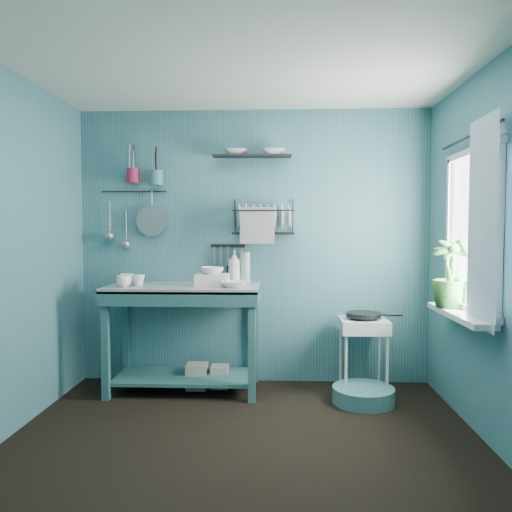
{
  "coord_description": "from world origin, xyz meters",
  "views": [
    {
      "loc": [
        0.22,
        -3.09,
        1.41
      ],
      "look_at": [
        0.05,
        0.85,
        1.2
      ],
      "focal_mm": 35.0,
      "sensor_mm": 36.0,
      "label": 1
    }
  ],
  "objects_px": {
    "mug_mid": "(139,280)",
    "soap_bottle": "(234,266)",
    "work_counter": "(184,338)",
    "utensil_cup_teal": "(157,178)",
    "water_bottle": "(245,267)",
    "utensil_cup_magenta": "(133,176)",
    "dish_rack": "(263,216)",
    "storage_tin_small": "(220,377)",
    "hotplate_stand": "(363,356)",
    "frying_pan": "(364,315)",
    "mug_left": "(124,281)",
    "floor_basin": "(363,395)",
    "mug_right": "(127,279)",
    "colander": "(152,221)",
    "storage_tin_large": "(197,376)",
    "potted_plant": "(451,273)",
    "wash_tub": "(212,280)"
  },
  "relations": [
    {
      "from": "mug_mid",
      "to": "soap_bottle",
      "type": "relative_size",
      "value": 0.33
    },
    {
      "from": "work_counter",
      "to": "utensil_cup_teal",
      "type": "height_order",
      "value": "utensil_cup_teal"
    },
    {
      "from": "water_bottle",
      "to": "utensil_cup_magenta",
      "type": "bearing_deg",
      "value": 179.53
    },
    {
      "from": "dish_rack",
      "to": "storage_tin_small",
      "type": "distance_m",
      "value": 1.48
    },
    {
      "from": "hotplate_stand",
      "to": "utensil_cup_teal",
      "type": "bearing_deg",
      "value": -176.79
    },
    {
      "from": "work_counter",
      "to": "utensil_cup_magenta",
      "type": "xyz_separation_m",
      "value": [
        -0.51,
        0.23,
        1.44
      ]
    },
    {
      "from": "frying_pan",
      "to": "storage_tin_small",
      "type": "xyz_separation_m",
      "value": [
        -1.25,
        0.08,
        -0.58
      ]
    },
    {
      "from": "soap_bottle",
      "to": "frying_pan",
      "type": "distance_m",
      "value": 1.22
    },
    {
      "from": "mug_left",
      "to": "soap_bottle",
      "type": "distance_m",
      "value": 0.97
    },
    {
      "from": "soap_bottle",
      "to": "mug_left",
      "type": "bearing_deg",
      "value": -158.2
    },
    {
      "from": "work_counter",
      "to": "mug_left",
      "type": "bearing_deg",
      "value": -164.03
    },
    {
      "from": "mug_left",
      "to": "floor_basin",
      "type": "bearing_deg",
      "value": -2.95
    },
    {
      "from": "mug_left",
      "to": "water_bottle",
      "type": "bearing_deg",
      "value": 20.81
    },
    {
      "from": "mug_right",
      "to": "colander",
      "type": "xyz_separation_m",
      "value": [
        0.16,
        0.26,
        0.51
      ]
    },
    {
      "from": "work_counter",
      "to": "frying_pan",
      "type": "xyz_separation_m",
      "value": [
        1.55,
        0.0,
        0.22
      ]
    },
    {
      "from": "utensil_cup_teal",
      "to": "mug_left",
      "type": "bearing_deg",
      "value": -116.79
    },
    {
      "from": "utensil_cup_magenta",
      "to": "hotplate_stand",
      "type": "bearing_deg",
      "value": -6.26
    },
    {
      "from": "frying_pan",
      "to": "mug_right",
      "type": "bearing_deg",
      "value": -179.92
    },
    {
      "from": "mug_left",
      "to": "utensil_cup_magenta",
      "type": "xyz_separation_m",
      "value": [
        -0.03,
        0.39,
        0.92
      ]
    },
    {
      "from": "mug_mid",
      "to": "storage_tin_small",
      "type": "xyz_separation_m",
      "value": [
        0.68,
        0.14,
        -0.87
      ]
    },
    {
      "from": "colander",
      "to": "storage_tin_small",
      "type": "height_order",
      "value": "colander"
    },
    {
      "from": "dish_rack",
      "to": "colander",
      "type": "relative_size",
      "value": 1.96
    },
    {
      "from": "water_bottle",
      "to": "hotplate_stand",
      "type": "xyz_separation_m",
      "value": [
        1.03,
        -0.22,
        -0.75
      ]
    },
    {
      "from": "utensil_cup_magenta",
      "to": "storage_tin_large",
      "type": "height_order",
      "value": "utensil_cup_magenta"
    },
    {
      "from": "soap_bottle",
      "to": "potted_plant",
      "type": "bearing_deg",
      "value": -24.03
    },
    {
      "from": "frying_pan",
      "to": "hotplate_stand",
      "type": "bearing_deg",
      "value": 0.0
    },
    {
      "from": "mug_mid",
      "to": "wash_tub",
      "type": "distance_m",
      "value": 0.63
    },
    {
      "from": "mug_left",
      "to": "potted_plant",
      "type": "xyz_separation_m",
      "value": [
        2.57,
        -0.39,
        0.11
      ]
    },
    {
      "from": "dish_rack",
      "to": "utensil_cup_magenta",
      "type": "height_order",
      "value": "utensil_cup_magenta"
    },
    {
      "from": "storage_tin_large",
      "to": "frying_pan",
      "type": "bearing_deg",
      "value": -1.87
    },
    {
      "from": "work_counter",
      "to": "storage_tin_large",
      "type": "relative_size",
      "value": 5.95
    },
    {
      "from": "storage_tin_small",
      "to": "utensil_cup_teal",
      "type": "bearing_deg",
      "value": 165.73
    },
    {
      "from": "utensil_cup_magenta",
      "to": "potted_plant",
      "type": "relative_size",
      "value": 0.25
    },
    {
      "from": "dish_rack",
      "to": "storage_tin_large",
      "type": "xyz_separation_m",
      "value": [
        -0.59,
        -0.13,
        -1.42
      ]
    },
    {
      "from": "water_bottle",
      "to": "work_counter",
      "type": "bearing_deg",
      "value": -157.07
    },
    {
      "from": "mug_right",
      "to": "colander",
      "type": "height_order",
      "value": "colander"
    },
    {
      "from": "mug_mid",
      "to": "hotplate_stand",
      "type": "bearing_deg",
      "value": 1.86
    },
    {
      "from": "potted_plant",
      "to": "storage_tin_small",
      "type": "relative_size",
      "value": 2.56
    },
    {
      "from": "mug_right",
      "to": "wash_tub",
      "type": "distance_m",
      "value": 0.75
    },
    {
      "from": "soap_bottle",
      "to": "water_bottle",
      "type": "xyz_separation_m",
      "value": [
        0.1,
        0.02,
        -0.01
      ]
    },
    {
      "from": "mug_left",
      "to": "dish_rack",
      "type": "relative_size",
      "value": 0.22
    },
    {
      "from": "frying_pan",
      "to": "utensil_cup_teal",
      "type": "xyz_separation_m",
      "value": [
        -1.84,
        0.23,
        1.2
      ]
    },
    {
      "from": "mug_left",
      "to": "utensil_cup_teal",
      "type": "height_order",
      "value": "utensil_cup_teal"
    },
    {
      "from": "colander",
      "to": "potted_plant",
      "type": "relative_size",
      "value": 0.55
    },
    {
      "from": "water_bottle",
      "to": "potted_plant",
      "type": "bearing_deg",
      "value": -25.97
    },
    {
      "from": "hotplate_stand",
      "to": "wash_tub",
      "type": "bearing_deg",
      "value": -168.77
    },
    {
      "from": "water_bottle",
      "to": "frying_pan",
      "type": "bearing_deg",
      "value": -11.9
    },
    {
      "from": "work_counter",
      "to": "wash_tub",
      "type": "distance_m",
      "value": 0.57
    },
    {
      "from": "dish_rack",
      "to": "floor_basin",
      "type": "bearing_deg",
      "value": -37.25
    },
    {
      "from": "frying_pan",
      "to": "potted_plant",
      "type": "distance_m",
      "value": 0.87
    }
  ]
}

